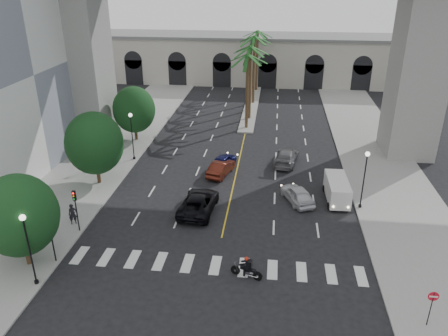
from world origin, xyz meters
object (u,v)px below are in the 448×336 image
traffic_signal_near (51,232)px  cargo_van (337,189)px  car_d (286,157)px  car_e (223,161)px  lamp_post_left_far (132,132)px  car_b (221,168)px  pedestrian_a (73,214)px  lamp_post_right (364,175)px  motorcycle_rider (247,268)px  lamp_post_left_near (28,244)px  do_not_enter_sign (432,302)px  pedestrian_b (35,198)px  traffic_signal_far (75,204)px  car_c (199,203)px  car_a (297,194)px

traffic_signal_near → cargo_van: 23.93m
car_d → car_e: 6.77m
lamp_post_left_far → car_b: 10.52m
car_b → pedestrian_a: 15.36m
lamp_post_right → car_e: lamp_post_right is taller
motorcycle_rider → car_d: (2.77, 19.63, 0.02)m
lamp_post_right → motorcycle_rider: bearing=-130.7°
lamp_post_left_near → do_not_enter_sign: size_ratio=2.11×
traffic_signal_near → car_b: size_ratio=0.82×
pedestrian_b → do_not_enter_sign: 31.31m
lamp_post_right → car_b: (-12.90, 5.47, -2.49)m
traffic_signal_far → cargo_van: 22.24m
traffic_signal_near → lamp_post_left_far: bearing=90.3°
motorcycle_rider → car_b: bearing=120.7°
pedestrian_b → lamp_post_left_near: bearing=-37.3°
car_c → car_e: (0.98, 9.62, -0.14)m
pedestrian_b → car_c: bearing=30.0°
car_b → traffic_signal_far: bearing=65.6°
car_a → car_e: bearing=-66.0°
traffic_signal_near → car_e: 20.61m
lamp_post_left_far → cargo_van: bearing=-17.9°
cargo_van → pedestrian_b: (-26.03, -4.63, -0.07)m
motorcycle_rider → car_d: bearing=99.3°
pedestrian_b → pedestrian_a: bearing=-2.1°
pedestrian_b → do_not_enter_sign: do_not_enter_sign is taller
traffic_signal_near → car_e: traffic_signal_near is taller
cargo_van → do_not_enter_sign: (3.50, -15.03, 0.71)m
lamp_post_left_far → car_e: (9.90, -0.47, -2.55)m
car_d → do_not_enter_sign: size_ratio=2.08×
lamp_post_right → pedestrian_a: bearing=-166.7°
lamp_post_left_near → cargo_van: 25.38m
lamp_post_left_near → car_c: (8.92, 10.92, -2.41)m
do_not_enter_sign → lamp_post_left_far: bearing=137.6°
pedestrian_b → car_a: bearing=34.7°
car_a → cargo_van: size_ratio=0.91×
do_not_enter_sign → cargo_van: bearing=102.4°
traffic_signal_far → car_d: size_ratio=0.69×
traffic_signal_far → do_not_enter_sign: (24.30, -7.29, -0.67)m
traffic_signal_far → car_c: size_ratio=0.63×
car_b → cargo_van: (11.00, -4.23, 0.40)m
traffic_signal_far → pedestrian_b: 6.25m
motorcycle_rider → car_a: (3.67, 11.16, 0.01)m
car_a → car_e: 10.20m
lamp_post_left_far → lamp_post_right: 24.16m
traffic_signal_far → car_d: (16.39, 15.58, -1.75)m
cargo_van → pedestrian_b: 26.44m
traffic_signal_far → motorcycle_rider: (13.62, -4.05, -1.77)m
lamp_post_left_near → car_e: (9.90, 20.53, -2.55)m
lamp_post_left_far → car_d: bearing=3.8°
traffic_signal_near → lamp_post_left_near: bearing=-92.3°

